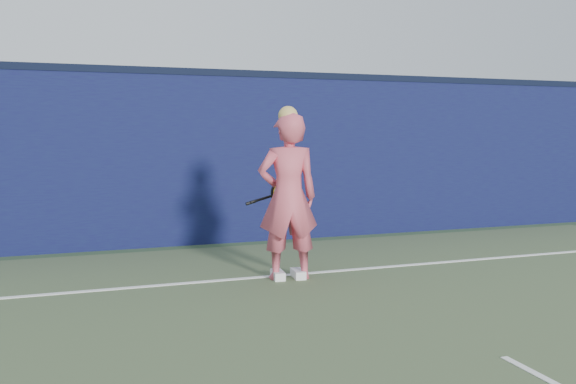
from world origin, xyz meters
name	(u,v)px	position (x,y,z in m)	size (l,w,h in m)	color
backstop_wall	(274,159)	(0.00, 6.50, 1.25)	(24.00, 0.40, 2.50)	#0D0D3C
wall_cap	(274,76)	(0.00, 6.50, 2.55)	(24.00, 0.42, 0.10)	black
player	(288,197)	(-0.69, 3.86, 0.95)	(0.73, 0.51, 1.96)	#CD4F61
racket	(280,194)	(-0.64, 4.29, 0.94)	(0.61, 0.14, 0.33)	black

